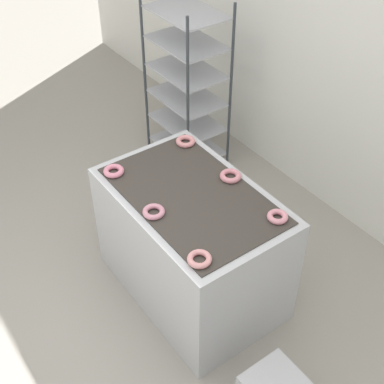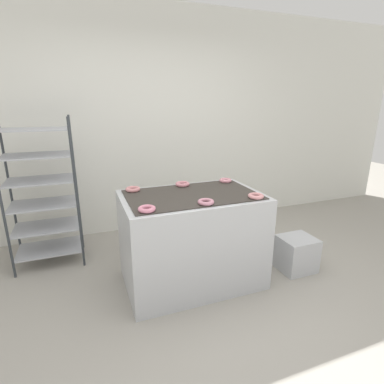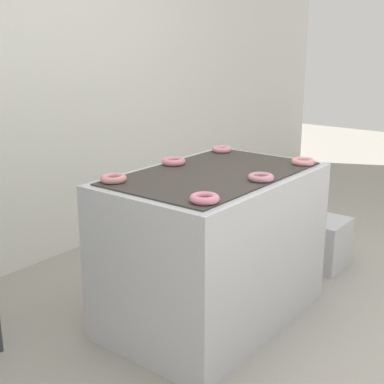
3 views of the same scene
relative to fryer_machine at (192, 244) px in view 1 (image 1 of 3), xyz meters
name	(u,v)px [view 1 (image 1 of 3)]	position (x,y,z in m)	size (l,w,h in m)	color
ground_plane	(113,331)	(0.00, -0.65, -0.43)	(14.00, 14.00, 0.00)	#9E998E
wall_back	(369,51)	(0.00, 1.48, 0.97)	(8.00, 0.05, 2.80)	silver
fryer_machine	(192,244)	(0.00, 0.00, 0.00)	(1.24, 0.79, 0.87)	#B7BABF
baking_rack_cart	(187,85)	(-1.29, 0.88, 0.34)	(0.67, 0.46, 1.52)	#33383D
donut_near_left	(114,171)	(-0.47, -0.28, 0.45)	(0.13, 0.13, 0.04)	pink
donut_near_center	(154,212)	(0.01, -0.29, 0.45)	(0.13, 0.13, 0.03)	#CE869A
donut_near_right	(199,259)	(0.47, -0.29, 0.45)	(0.13, 0.13, 0.03)	pink
donut_far_left	(186,141)	(-0.47, 0.29, 0.45)	(0.13, 0.13, 0.03)	#DA898C
donut_far_center	(230,176)	(0.01, 0.29, 0.45)	(0.14, 0.14, 0.04)	#D5838E
donut_far_right	(278,217)	(0.47, 0.27, 0.45)	(0.12, 0.12, 0.03)	pink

